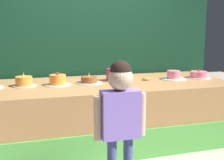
% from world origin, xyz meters
% --- Properties ---
extents(stage_platform, '(3.31, 1.36, 0.78)m').
position_xyz_m(stage_platform, '(0.00, 0.67, 0.39)').
color(stage_platform, '#B27F4C').
rests_on(stage_platform, ground_plane).
extents(curtain_backdrop, '(3.99, 0.08, 2.95)m').
position_xyz_m(curtain_backdrop, '(0.00, 1.44, 1.47)').
color(curtain_backdrop, '#113823').
rests_on(curtain_backdrop, ground_plane).
extents(child_figure, '(0.46, 0.21, 1.20)m').
position_xyz_m(child_figure, '(-0.20, -0.59, 0.77)').
color(child_figure, '#3F4C8C').
rests_on(child_figure, ground_plane).
extents(pink_box, '(0.25, 0.21, 0.16)m').
position_xyz_m(pink_box, '(0.20, 0.80, 0.86)').
color(pink_box, '#E53581').
rests_on(pink_box, stage_platform).
extents(donut, '(0.11, 0.11, 0.03)m').
position_xyz_m(donut, '(0.60, 0.70, 0.80)').
color(donut, orange).
rests_on(donut, stage_platform).
extents(cake_left, '(0.29, 0.29, 0.17)m').
position_xyz_m(cake_left, '(-1.00, 0.73, 0.84)').
color(cake_left, silver).
rests_on(cake_left, stage_platform).
extents(cake_center_left, '(0.32, 0.32, 0.16)m').
position_xyz_m(cake_center_left, '(-0.60, 0.67, 0.84)').
color(cake_center_left, white).
rests_on(cake_center_left, stage_platform).
extents(cake_center_right, '(0.34, 0.34, 0.14)m').
position_xyz_m(cake_center_right, '(-0.20, 0.70, 0.82)').
color(cake_center_right, silver).
rests_on(cake_center_right, stage_platform).
extents(cake_right, '(0.36, 0.36, 0.12)m').
position_xyz_m(cake_right, '(1.00, 0.68, 0.83)').
color(cake_right, white).
rests_on(cake_right, stage_platform).
extents(cake_far_right, '(0.35, 0.35, 0.13)m').
position_xyz_m(cake_far_right, '(1.41, 0.67, 0.83)').
color(cake_far_right, silver).
rests_on(cake_far_right, stage_platform).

